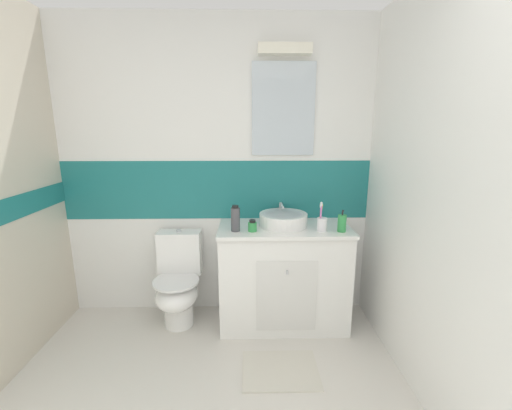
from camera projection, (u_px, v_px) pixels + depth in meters
name	position (u px, v px, depth m)	size (l,w,h in m)	color
wall_back_tiled	(218.00, 171.00, 2.85)	(3.20, 0.20, 2.50)	white
wall_right_plain	(464.00, 204.00, 1.67)	(0.10, 3.48, 2.50)	white
vanity_cabinet	(283.00, 275.00, 2.76)	(1.05, 0.53, 0.85)	white
sink_basin	(283.00, 219.00, 2.67)	(0.39, 0.43, 0.15)	white
toilet	(178.00, 283.00, 2.76)	(0.37, 0.50, 0.78)	white
toothbrush_cup	(322.00, 223.00, 2.53)	(0.08, 0.08, 0.23)	white
soap_dispenser	(342.00, 223.00, 2.51)	(0.06, 0.06, 0.17)	green
mouthwash_bottle	(235.00, 219.00, 2.52)	(0.07, 0.07, 0.20)	#4C4C51
hair_gel_jar	(252.00, 226.00, 2.53)	(0.07, 0.07, 0.09)	green
bath_mat	(280.00, 370.00, 2.27)	(0.52, 0.39, 0.01)	beige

